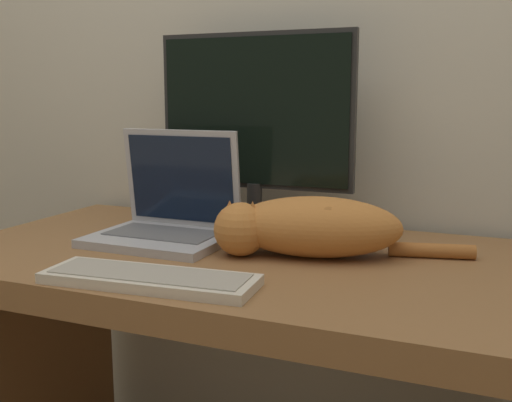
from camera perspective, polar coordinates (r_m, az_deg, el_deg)
wall_back at (r=1.73m, az=4.17°, el=17.93°), size 6.40×0.06×2.60m
desk at (r=1.41m, az=-1.85°, el=-10.98°), size 1.33×0.74×0.71m
monitor at (r=1.54m, az=-0.12°, el=7.11°), size 0.52×0.19×0.50m
laptop at (r=1.47m, az=-8.49°, el=-1.69°), size 0.32×0.25×0.26m
external_keyboard at (r=1.14m, az=-10.10°, el=-7.28°), size 0.42×0.16×0.02m
cat at (r=1.31m, az=4.89°, el=-2.38°), size 0.54×0.24×0.13m
small_toy at (r=1.46m, az=10.88°, el=-2.66°), size 0.06×0.06×0.06m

